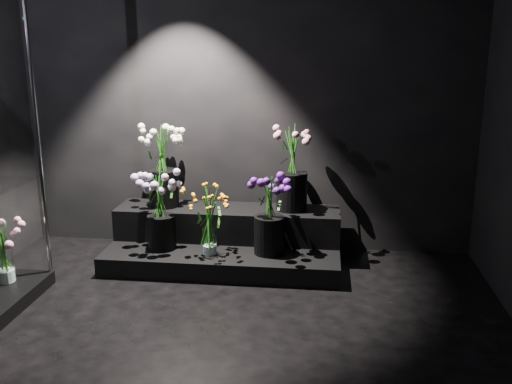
# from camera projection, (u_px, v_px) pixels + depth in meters

# --- Properties ---
(floor) EXTENTS (4.00, 4.00, 0.00)m
(floor) POSITION_uv_depth(u_px,v_px,m) (201.00, 360.00, 3.38)
(floor) COLOR black
(floor) RESTS_ON ground
(wall_back) EXTENTS (4.00, 0.00, 4.00)m
(wall_back) POSITION_uv_depth(u_px,v_px,m) (246.00, 93.00, 4.95)
(wall_back) COLOR black
(wall_back) RESTS_ON floor
(display_riser) EXTENTS (1.94, 0.86, 0.43)m
(display_riser) POSITION_uv_depth(u_px,v_px,m) (226.00, 240.00, 4.90)
(display_riser) COLOR black
(display_riser) RESTS_ON floor
(bouquet_orange_bells) EXTENTS (0.33, 0.33, 0.55)m
(bouquet_orange_bells) POSITION_uv_depth(u_px,v_px,m) (209.00, 220.00, 4.55)
(bouquet_orange_bells) COLOR white
(bouquet_orange_bells) RESTS_ON display_riser
(bouquet_lilac) EXTENTS (0.46, 0.46, 0.64)m
(bouquet_lilac) POSITION_uv_depth(u_px,v_px,m) (161.00, 205.00, 4.66)
(bouquet_lilac) COLOR black
(bouquet_lilac) RESTS_ON display_riser
(bouquet_purple) EXTENTS (0.40, 0.40, 0.64)m
(bouquet_purple) POSITION_uv_depth(u_px,v_px,m) (269.00, 212.00, 4.56)
(bouquet_purple) COLOR black
(bouquet_purple) RESTS_ON display_riser
(bouquet_cream_roses) EXTENTS (0.43, 0.43, 0.71)m
(bouquet_cream_roses) POSITION_uv_depth(u_px,v_px,m) (163.00, 160.00, 4.91)
(bouquet_cream_roses) COLOR black
(bouquet_cream_roses) RESTS_ON display_riser
(bouquet_pink_roses) EXTENTS (0.46, 0.46, 0.73)m
(bouquet_pink_roses) POSITION_uv_depth(u_px,v_px,m) (292.00, 162.00, 4.80)
(bouquet_pink_roses) COLOR black
(bouquet_pink_roses) RESTS_ON display_riser
(bouquet_case_base_pink) EXTENTS (0.35, 0.35, 0.47)m
(bouquet_case_base_pink) POSITION_uv_depth(u_px,v_px,m) (3.00, 250.00, 4.17)
(bouquet_case_base_pink) COLOR white
(bouquet_case_base_pink) RESTS_ON display_case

